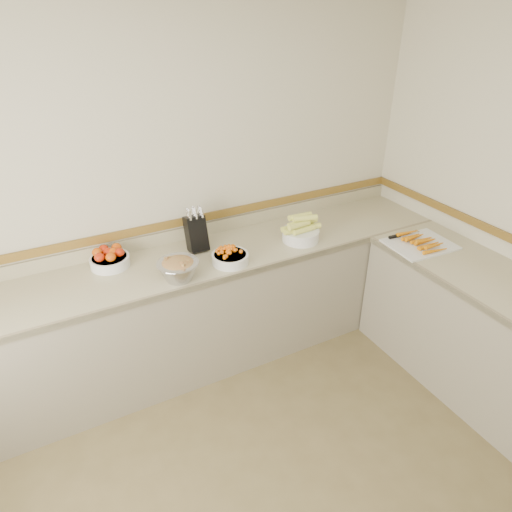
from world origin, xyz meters
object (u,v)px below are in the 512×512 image
dishwasher (512,356)px  rhubarb_bowl (178,269)px  tomato_bowl (110,258)px  cutting_board (420,243)px  cherry_tomato_bowl (230,256)px  corn_bowl (301,231)px  knife_block (196,232)px

dishwasher → rhubarb_bowl: 2.28m
tomato_bowl → cutting_board: 2.24m
tomato_bowl → rhubarb_bowl: rhubarb_bowl is taller
tomato_bowl → cutting_board: tomato_bowl is taller
cherry_tomato_bowl → corn_bowl: bearing=5.4°
tomato_bowl → rhubarb_bowl: 0.53m
cherry_tomato_bowl → rhubarb_bowl: (-0.39, -0.04, 0.03)m
rhubarb_bowl → tomato_bowl: bearing=133.0°
tomato_bowl → corn_bowl: (1.36, -0.29, 0.02)m
knife_block → tomato_bowl: bearing=174.9°
corn_bowl → rhubarb_bowl: 1.01m
knife_block → rhubarb_bowl: knife_block is taller
tomato_bowl → rhubarb_bowl: bearing=-47.0°
cutting_board → knife_block: bearing=154.3°
knife_block → corn_bowl: bearing=-17.2°
rhubarb_bowl → cutting_board: rhubarb_bowl is taller
corn_bowl → cutting_board: corn_bowl is taller
cherry_tomato_bowl → corn_bowl: (0.61, 0.06, 0.03)m
corn_bowl → dishwasher: bearing=-57.3°
cherry_tomato_bowl → cutting_board: 1.42m
cutting_board → tomato_bowl: bearing=159.9°
tomato_bowl → corn_bowl: bearing=-11.9°
dishwasher → cutting_board: 0.97m
knife_block → cutting_board: size_ratio=0.69×
cherry_tomato_bowl → rhubarb_bowl: rhubarb_bowl is taller
tomato_bowl → cherry_tomato_bowl: cherry_tomato_bowl is taller
dishwasher → cherry_tomato_bowl: 2.00m
tomato_bowl → rhubarb_bowl: size_ratio=0.97×
tomato_bowl → knife_block: bearing=-5.1°
tomato_bowl → rhubarb_bowl: (0.36, -0.38, 0.02)m
dishwasher → tomato_bowl: (-2.21, 1.60, 0.53)m
rhubarb_bowl → knife_block: bearing=52.3°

